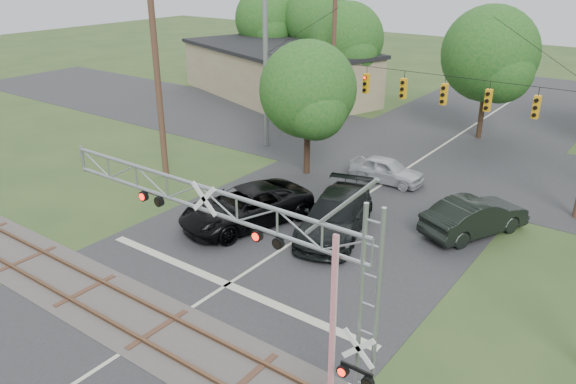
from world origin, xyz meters
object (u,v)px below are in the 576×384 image
Objects in this scene: traffic_signal_span at (420,80)px; crossing_gantry at (259,268)px; pickup_black at (246,207)px; commercial_building at (277,71)px; sedan_silver at (386,170)px; car_dark at (335,215)px.

crossing_gantry is at bearing -78.02° from traffic_signal_span.
pickup_black is 0.31× the size of commercial_building.
traffic_signal_span reaches higher than sedan_silver.
car_dark is at bearing -172.51° from sedan_silver.
traffic_signal_span reaches higher than pickup_black.
car_dark is at bearing -27.75° from commercial_building.
crossing_gantry is 18.10m from sedan_silver.
crossing_gantry is 1.75× the size of car_dark.
sedan_silver is at bearing 81.83° from car_dark.
car_dark is at bearing -89.23° from traffic_signal_span.
commercial_building is at bearing 116.24° from car_dark.
car_dark is at bearing 39.39° from pickup_black.
traffic_signal_span is 3.12× the size of car_dark.
sedan_silver is at bearing 105.76° from crossing_gantry.
sedan_silver is at bearing 88.29° from pickup_black.
commercial_building is at bearing 140.58° from pickup_black.
traffic_signal_span is 0.93× the size of commercial_building.
commercial_building is at bearing 147.29° from traffic_signal_span.
crossing_gantry is at bearing -85.92° from car_dark.
pickup_black is at bearing -36.31° from commercial_building.
traffic_signal_span is at bearing 74.20° from car_dark.
traffic_signal_span reaches higher than car_dark.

